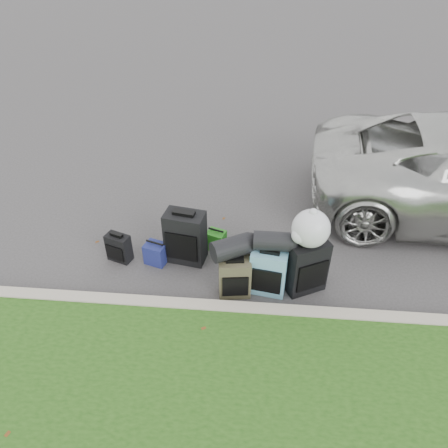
# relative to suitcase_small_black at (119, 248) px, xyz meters

# --- Properties ---
(ground) EXTENTS (120.00, 120.00, 0.00)m
(ground) POSITION_rel_suitcase_small_black_xyz_m (1.63, 0.07, -0.22)
(ground) COLOR #383535
(ground) RESTS_ON ground
(curb) EXTENTS (120.00, 0.18, 0.15)m
(curb) POSITION_rel_suitcase_small_black_xyz_m (1.63, -0.93, -0.14)
(curb) COLOR #9E937F
(curb) RESTS_ON ground
(suitcase_small_black) EXTENTS (0.39, 0.30, 0.43)m
(suitcase_small_black) POSITION_rel_suitcase_small_black_xyz_m (0.00, 0.00, 0.00)
(suitcase_small_black) COLOR black
(suitcase_small_black) RESTS_ON ground
(suitcase_large_black_left) EXTENTS (0.61, 0.43, 0.81)m
(suitcase_large_black_left) POSITION_rel_suitcase_small_black_xyz_m (0.98, 0.10, 0.19)
(suitcase_large_black_left) COLOR black
(suitcase_large_black_left) RESTS_ON ground
(suitcase_olive) EXTENTS (0.45, 0.31, 0.58)m
(suitcase_olive) POSITION_rel_suitcase_small_black_xyz_m (1.74, -0.55, 0.07)
(suitcase_olive) COLOR #363322
(suitcase_olive) RESTS_ON ground
(suitcase_teal) EXTENTS (0.51, 0.35, 0.67)m
(suitcase_teal) POSITION_rel_suitcase_small_black_xyz_m (2.19, -0.46, 0.12)
(suitcase_teal) COLOR teal
(suitcase_teal) RESTS_ON ground
(suitcase_large_black_right) EXTENTS (0.61, 0.52, 0.79)m
(suitcase_large_black_right) POSITION_rel_suitcase_small_black_xyz_m (2.68, -0.36, 0.18)
(suitcase_large_black_right) COLOR black
(suitcase_large_black_right) RESTS_ON ground
(tote_green) EXTENTS (0.32, 0.29, 0.30)m
(tote_green) POSITION_rel_suitcase_small_black_xyz_m (1.40, 0.38, -0.07)
(tote_green) COLOR #24791A
(tote_green) RESTS_ON ground
(tote_navy) EXTENTS (0.36, 0.32, 0.32)m
(tote_navy) POSITION_rel_suitcase_small_black_xyz_m (0.55, -0.02, -0.06)
(tote_navy) COLOR navy
(tote_navy) RESTS_ON ground
(duffel_left) EXTENTS (0.60, 0.51, 0.28)m
(duffel_left) POSITION_rel_suitcase_small_black_xyz_m (1.69, -0.45, 0.50)
(duffel_left) COLOR black
(duffel_left) RESTS_ON suitcase_olive
(duffel_right) EXTENTS (0.46, 0.26, 0.26)m
(duffel_right) POSITION_rel_suitcase_small_black_xyz_m (2.19, -0.38, 0.59)
(duffel_right) COLOR black
(duffel_right) RESTS_ON suitcase_teal
(trash_bag) EXTENTS (0.49, 0.49, 0.49)m
(trash_bag) POSITION_rel_suitcase_small_black_xyz_m (2.67, -0.37, 0.81)
(trash_bag) COLOR silver
(trash_bag) RESTS_ON suitcase_large_black_right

